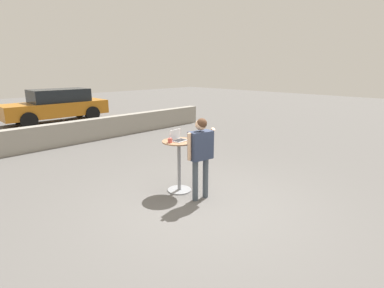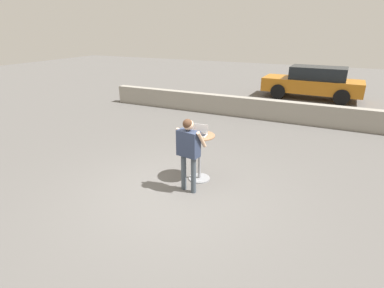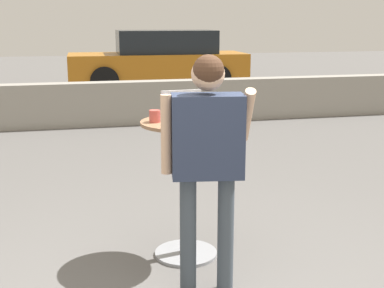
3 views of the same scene
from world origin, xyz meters
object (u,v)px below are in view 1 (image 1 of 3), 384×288
cafe_table (179,160)px  laptop (178,138)px  coffee_mug (170,140)px  standing_person (201,149)px  parked_car_near_street (57,105)px

cafe_table → laptop: 0.46m
laptop → coffee_mug: laptop is taller
laptop → coffee_mug: bearing=-178.2°
cafe_table → standing_person: bearing=-88.9°
cafe_table → coffee_mug: coffee_mug is taller
coffee_mug → standing_person: size_ratio=0.07×
standing_person → cafe_table: bearing=91.1°
cafe_table → laptop: size_ratio=3.15×
coffee_mug → parked_car_near_street: parked_car_near_street is taller
laptop → coffee_mug: 0.22m
cafe_table → coffee_mug: bearing=177.5°
cafe_table → parked_car_near_street: bearing=81.1°
laptop → coffee_mug: size_ratio=2.97×
parked_car_near_street → coffee_mug: bearing=-100.2°
coffee_mug → standing_person: bearing=-68.1°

